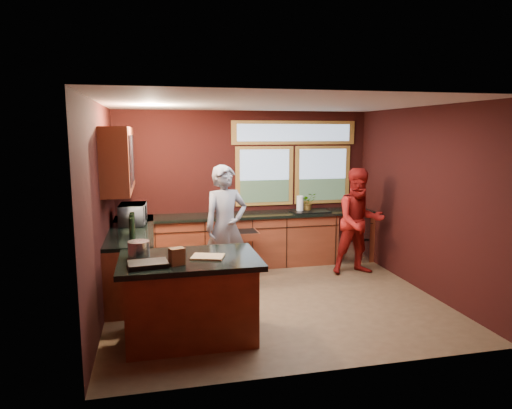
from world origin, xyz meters
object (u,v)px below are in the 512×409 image
object	(u,v)px
person_grey	(226,227)
cutting_board	(208,257)
stock_pot	(139,249)
person_red	(359,222)
island	(190,297)

from	to	relation	value
person_grey	cutting_board	size ratio (longest dim) A/B	5.30
person_grey	cutting_board	xyz separation A→B (m)	(-0.46, -1.65, 0.03)
person_grey	cutting_board	distance (m)	1.72
person_grey	stock_pot	bearing A→B (deg)	-144.38
person_red	stock_pot	xyz separation A→B (m)	(-3.46, -1.67, 0.16)
person_grey	stock_pot	xyz separation A→B (m)	(-1.21, -1.45, 0.11)
person_grey	island	bearing A→B (deg)	-126.99
island	person_grey	world-z (taller)	person_grey
island	person_red	world-z (taller)	person_red
person_red	cutting_board	world-z (taller)	person_red
stock_pot	person_grey	bearing A→B (deg)	50.15
person_red	cutting_board	bearing A→B (deg)	-143.75
island	person_red	xyz separation A→B (m)	(2.91, 1.82, 0.40)
island	cutting_board	bearing A→B (deg)	-14.04
person_red	cutting_board	size ratio (longest dim) A/B	5.01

